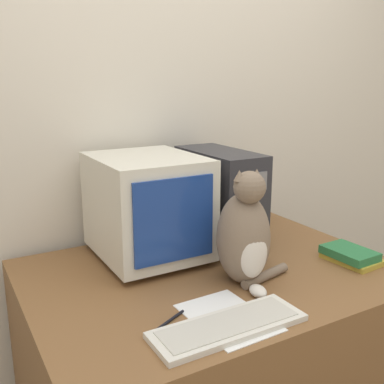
# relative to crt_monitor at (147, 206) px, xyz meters

# --- Properties ---
(wall_back) EXTENTS (7.00, 0.05, 2.50)m
(wall_back) POSITION_rel_crt_monitor_xyz_m (0.16, 0.32, 0.26)
(wall_back) COLOR beige
(wall_back) RESTS_ON ground_plane
(desk) EXTENTS (1.35, 0.98, 0.78)m
(desk) POSITION_rel_crt_monitor_xyz_m (0.16, -0.24, -0.60)
(desk) COLOR brown
(desk) RESTS_ON ground_plane
(crt_monitor) EXTENTS (0.38, 0.46, 0.41)m
(crt_monitor) POSITION_rel_crt_monitor_xyz_m (0.00, 0.00, 0.00)
(crt_monitor) COLOR beige
(crt_monitor) RESTS_ON desk
(computer_tower) EXTENTS (0.20, 0.44, 0.41)m
(computer_tower) POSITION_rel_crt_monitor_xyz_m (0.33, -0.01, -0.01)
(computer_tower) COLOR #28282D
(computer_tower) RESTS_ON desk
(keyboard) EXTENTS (0.46, 0.16, 0.02)m
(keyboard) POSITION_rel_crt_monitor_xyz_m (-0.03, -0.60, -0.20)
(keyboard) COLOR silver
(keyboard) RESTS_ON desk
(cat) EXTENTS (0.30, 0.28, 0.41)m
(cat) POSITION_rel_crt_monitor_xyz_m (0.19, -0.38, -0.04)
(cat) COLOR #7A6651
(cat) RESTS_ON desk
(book_stack) EXTENTS (0.16, 0.21, 0.05)m
(book_stack) POSITION_rel_crt_monitor_xyz_m (0.66, -0.43, -0.19)
(book_stack) COLOR gold
(book_stack) RESTS_ON desk
(pen) EXTENTS (0.13, 0.07, 0.01)m
(pen) POSITION_rel_crt_monitor_xyz_m (-0.16, -0.49, -0.21)
(pen) COLOR black
(pen) RESTS_ON desk
(paper_sheet) EXTENTS (0.22, 0.30, 0.00)m
(paper_sheet) POSITION_rel_crt_monitor_xyz_m (0.01, -0.55, -0.21)
(paper_sheet) COLOR white
(paper_sheet) RESTS_ON desk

